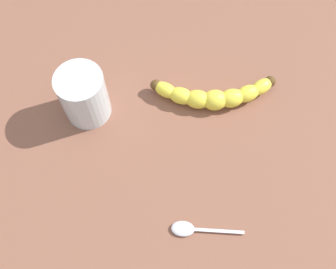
# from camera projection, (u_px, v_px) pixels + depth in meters

# --- Properties ---
(wooden_tabletop) EXTENTS (1.20, 1.20, 0.03)m
(wooden_tabletop) POSITION_uv_depth(u_px,v_px,m) (157.00, 183.00, 0.65)
(wooden_tabletop) COLOR brown
(wooden_tabletop) RESTS_ON ground
(banana) EXTENTS (0.10, 0.21, 0.04)m
(banana) POSITION_uv_depth(u_px,v_px,m) (214.00, 95.00, 0.68)
(banana) COLOR yellow
(banana) RESTS_ON wooden_tabletop
(smoothie_glass) EXTENTS (0.08, 0.08, 0.10)m
(smoothie_glass) POSITION_uv_depth(u_px,v_px,m) (84.00, 96.00, 0.65)
(smoothie_glass) COLOR silver
(smoothie_glass) RESTS_ON wooden_tabletop
(teaspoon) EXTENTS (0.06, 0.11, 0.01)m
(teaspoon) POSITION_uv_depth(u_px,v_px,m) (187.00, 229.00, 0.60)
(teaspoon) COLOR silver
(teaspoon) RESTS_ON wooden_tabletop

